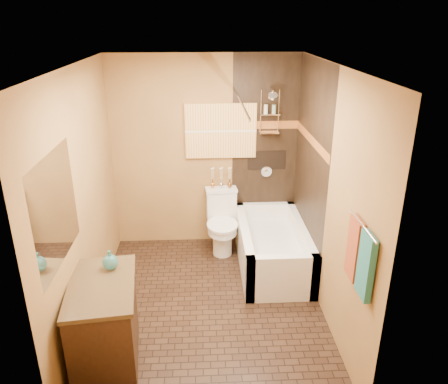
{
  "coord_description": "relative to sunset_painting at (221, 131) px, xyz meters",
  "views": [
    {
      "loc": [
        -0.04,
        -3.91,
        2.91
      ],
      "look_at": [
        0.19,
        0.4,
        1.15
      ],
      "focal_mm": 35.0,
      "sensor_mm": 36.0,
      "label": 1
    }
  ],
  "objects": [
    {
      "name": "alcove_tile_right",
      "position": [
        0.99,
        -0.73,
        -0.3
      ],
      "size": [
        0.01,
        1.5,
        2.5
      ],
      "primitive_type": "cube",
      "color": "black",
      "rests_on": "wall_right"
    },
    {
      "name": "curtain_rod",
      "position": [
        0.2,
        -0.73,
        0.47
      ],
      "size": [
        0.03,
        1.55,
        0.03
      ],
      "primitive_type": "cylinder",
      "rotation": [
        1.57,
        0.0,
        0.0
      ],
      "color": "silver",
      "rests_on": "wall_back"
    },
    {
      "name": "sunset_painting",
      "position": [
        0.0,
        0.0,
        0.0
      ],
      "size": [
        0.9,
        0.04,
        0.7
      ],
      "primitive_type": "cube",
      "color": "orange",
      "rests_on": "wall_back"
    },
    {
      "name": "wall_left",
      "position": [
        -1.4,
        -1.48,
        -0.3
      ],
      "size": [
        0.02,
        3.0,
        2.5
      ],
      "primitive_type": "cube",
      "color": "#A27A3E",
      "rests_on": "floor"
    },
    {
      "name": "wall_right",
      "position": [
        1.0,
        -1.48,
        -0.3
      ],
      "size": [
        0.02,
        3.0,
        2.5
      ],
      "primitive_type": "cube",
      "color": "#A27A3E",
      "rests_on": "floor"
    },
    {
      "name": "towel_teal",
      "position": [
        0.96,
        -2.66,
        -0.37
      ],
      "size": [
        0.05,
        0.22,
        0.52
      ],
      "primitive_type": "cube",
      "color": "#216E6E",
      "rests_on": "towel_bar"
    },
    {
      "name": "bathtub",
      "position": [
        0.6,
        -0.73,
        -1.33
      ],
      "size": [
        0.8,
        1.5,
        0.55
      ],
      "color": "white",
      "rests_on": "floor"
    },
    {
      "name": "mosaic_band_right",
      "position": [
        0.98,
        -0.73,
        0.07
      ],
      "size": [
        0.01,
        1.5,
        0.1
      ],
      "primitive_type": "cube",
      "color": "brown",
      "rests_on": "alcove_tile_right"
    },
    {
      "name": "bud_vases",
      "position": [
        0.0,
        -0.09,
        -0.59
      ],
      "size": [
        0.28,
        0.06,
        0.28
      ],
      "color": "#CC893F",
      "rests_on": "toilet"
    },
    {
      "name": "floor",
      "position": [
        -0.2,
        -1.48,
        -1.55
      ],
      "size": [
        3.0,
        3.0,
        0.0
      ],
      "primitive_type": "plane",
      "color": "black",
      "rests_on": "ground"
    },
    {
      "name": "teal_bottle",
      "position": [
        -1.07,
        -1.99,
        -0.66
      ],
      "size": [
        0.16,
        0.16,
        0.22
      ],
      "primitive_type": null,
      "rotation": [
        0.0,
        0.0,
        0.19
      ],
      "color": "teal",
      "rests_on": "vanity"
    },
    {
      "name": "towel_rust",
      "position": [
        0.96,
        -2.4,
        -0.37
      ],
      "size": [
        0.05,
        0.22,
        0.52
      ],
      "primitive_type": "cube",
      "color": "maroon",
      "rests_on": "towel_bar"
    },
    {
      "name": "toilet",
      "position": [
        0.0,
        -0.27,
        -1.14
      ],
      "size": [
        0.42,
        0.62,
        0.81
      ],
      "rotation": [
        0.0,
        0.0,
        0.09
      ],
      "color": "white",
      "rests_on": "floor"
    },
    {
      "name": "alcove_niche",
      "position": [
        0.6,
        0.01,
        -0.4
      ],
      "size": [
        0.5,
        0.01,
        0.25
      ],
      "primitive_type": "cube",
      "color": "black",
      "rests_on": "alcove_tile_back"
    },
    {
      "name": "mosaic_band_back",
      "position": [
        0.57,
        0.0,
        0.07
      ],
      "size": [
        0.85,
        0.01,
        0.1
      ],
      "primitive_type": "cube",
      "color": "brown",
      "rests_on": "alcove_tile_back"
    },
    {
      "name": "wall_front",
      "position": [
        -0.2,
        -2.98,
        -0.3
      ],
      "size": [
        2.4,
        0.02,
        2.5
      ],
      "primitive_type": "cube",
      "color": "#A27A3E",
      "rests_on": "floor"
    },
    {
      "name": "ceiling",
      "position": [
        -0.2,
        -1.48,
        0.95
      ],
      "size": [
        3.0,
        3.0,
        0.0
      ],
      "primitive_type": "plane",
      "color": "silver",
      "rests_on": "wall_back"
    },
    {
      "name": "shower_fixtures",
      "position": [
        0.6,
        -0.1,
        0.12
      ],
      "size": [
        0.24,
        0.33,
        1.16
      ],
      "color": "silver",
      "rests_on": "floor"
    },
    {
      "name": "towel_bar",
      "position": [
        0.95,
        -2.53,
        -0.1
      ],
      "size": [
        0.02,
        0.55,
        0.02
      ],
      "primitive_type": "cylinder",
      "rotation": [
        1.57,
        0.0,
        0.0
      ],
      "color": "silver",
      "rests_on": "wall_right"
    },
    {
      "name": "vanity",
      "position": [
        -1.12,
        -2.22,
        -1.15
      ],
      "size": [
        0.66,
        0.97,
        0.8
      ],
      "rotation": [
        0.0,
        0.0,
        0.12
      ],
      "color": "black",
      "rests_on": "floor"
    },
    {
      "name": "vanity_mirror",
      "position": [
        -1.39,
        -2.22,
        -0.05
      ],
      "size": [
        0.01,
        1.0,
        0.9
      ],
      "primitive_type": "cube",
      "color": "white",
      "rests_on": "wall_left"
    },
    {
      "name": "alcove_tile_back",
      "position": [
        0.57,
        0.01,
        -0.3
      ],
      "size": [
        0.85,
        0.01,
        2.5
      ],
      "primitive_type": "cube",
      "color": "black",
      "rests_on": "wall_back"
    },
    {
      "name": "wall_back",
      "position": [
        -0.2,
        0.02,
        -0.3
      ],
      "size": [
        2.4,
        0.02,
        2.5
      ],
      "primitive_type": "cube",
      "color": "#A27A3E",
      "rests_on": "floor"
    }
  ]
}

